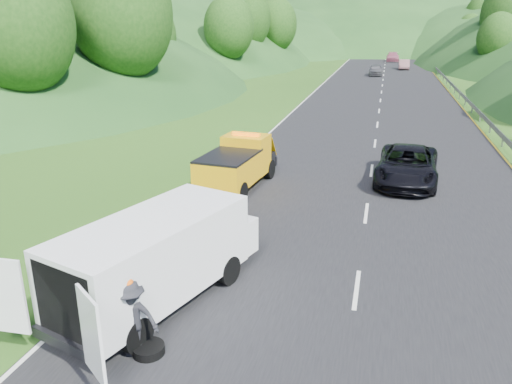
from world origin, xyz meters
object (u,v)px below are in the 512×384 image
(worker, at_px, (135,355))
(spare_tire, at_px, (149,354))
(tow_truck, at_px, (238,163))
(passing_suv, at_px, (405,182))
(white_van, at_px, (158,255))
(child, at_px, (186,262))
(suitcase, at_px, (153,215))
(woman, at_px, (166,242))

(worker, bearing_deg, spare_tire, 4.88)
(tow_truck, distance_m, passing_suv, 7.84)
(white_van, relative_size, child, 7.80)
(child, distance_m, spare_tire, 4.52)
(white_van, height_order, spare_tire, white_van)
(white_van, xyz_separation_m, suitcase, (-2.63, 5.06, -1.08))
(woman, xyz_separation_m, passing_suv, (8.03, 8.89, 0.00))
(white_van, relative_size, woman, 5.03)
(passing_suv, bearing_deg, tow_truck, -155.58)
(child, bearing_deg, suitcase, 161.48)
(white_van, height_order, woman, white_van)
(suitcase, distance_m, spare_tire, 7.90)
(woman, bearing_deg, tow_truck, 1.29)
(white_van, bearing_deg, spare_tire, -55.21)
(tow_truck, distance_m, worker, 12.06)
(child, xyz_separation_m, suitcase, (-2.39, 2.74, 0.28))
(suitcase, bearing_deg, spare_tire, -65.36)
(spare_tire, xyz_separation_m, passing_suv, (5.91, 14.54, 0.00))
(tow_truck, xyz_separation_m, passing_suv, (7.28, 2.69, -1.12))
(tow_truck, height_order, woman, tow_truck)
(worker, relative_size, spare_tire, 2.53)
(white_van, distance_m, passing_suv, 14.12)
(worker, distance_m, suitcase, 7.88)
(tow_truck, height_order, worker, tow_truck)
(white_van, height_order, child, white_van)
(suitcase, relative_size, spare_tire, 0.78)
(spare_tire, bearing_deg, tow_truck, 96.60)
(worker, relative_size, passing_suv, 0.32)
(child, bearing_deg, spare_tire, -48.13)
(woman, xyz_separation_m, child, (1.22, -1.21, 0.00))
(white_van, xyz_separation_m, child, (-0.24, 2.32, -1.36))
(suitcase, bearing_deg, woman, -52.49)
(white_van, relative_size, spare_tire, 10.14)
(spare_tire, relative_size, passing_suv, 0.13)
(white_van, bearing_deg, suitcase, 134.91)
(tow_truck, bearing_deg, woman, -91.10)
(tow_truck, height_order, suitcase, tow_truck)
(spare_tire, bearing_deg, suitcase, 114.64)
(child, height_order, suitcase, suitcase)
(passing_suv, bearing_deg, suitcase, -137.18)
(passing_suv, bearing_deg, child, -119.83)
(spare_tire, distance_m, passing_suv, 15.69)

